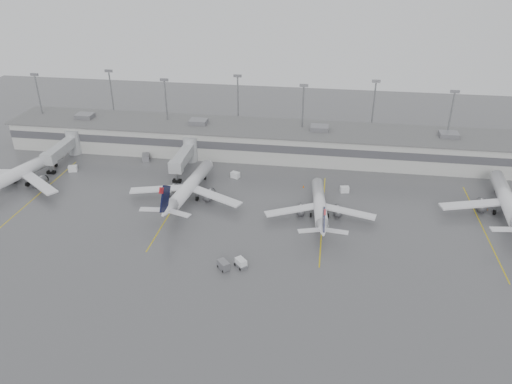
# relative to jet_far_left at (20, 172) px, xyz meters

# --- Properties ---
(ground) EXTENTS (260.00, 260.00, 0.00)m
(ground) POSITION_rel_jet_far_left_xyz_m (59.59, -29.08, -3.36)
(ground) COLOR #555558
(ground) RESTS_ON ground
(terminal) EXTENTS (152.00, 17.00, 9.45)m
(terminal) POSITION_rel_jet_far_left_xyz_m (59.58, 28.90, 0.81)
(terminal) COLOR #B4B4AE
(terminal) RESTS_ON ground
(light_masts) EXTENTS (142.40, 8.00, 20.60)m
(light_masts) POSITION_rel_jet_far_left_xyz_m (59.59, 34.67, 8.67)
(light_masts) COLOR gray
(light_masts) RESTS_ON ground
(jet_bridge_left) EXTENTS (4.00, 17.20, 7.00)m
(jet_bridge_left) POSITION_rel_jet_far_left_xyz_m (4.09, 16.64, 0.51)
(jet_bridge_left) COLOR #A5A7AA
(jet_bridge_left) RESTS_ON ground
(jet_bridge_right) EXTENTS (4.00, 17.20, 7.00)m
(jet_bridge_right) POSITION_rel_jet_far_left_xyz_m (39.09, 16.64, 0.51)
(jet_bridge_right) COLOR #A5A7AA
(jet_bridge_right) RESTS_ON ground
(stand_markings) EXTENTS (105.25, 40.00, 0.01)m
(stand_markings) POSITION_rel_jet_far_left_xyz_m (59.59, -5.08, -3.35)
(stand_markings) COLOR gold
(stand_markings) RESTS_ON ground
(jet_far_left) EXTENTS (28.58, 32.52, 10.81)m
(jet_far_left) POSITION_rel_jet_far_left_xyz_m (0.00, 0.00, 0.00)
(jet_far_left) COLOR white
(jet_far_left) RESTS_ON ground
(jet_mid_left) EXTENTS (28.33, 31.91, 10.34)m
(jet_mid_left) POSITION_rel_jet_far_left_xyz_m (44.70, -1.41, -0.15)
(jet_mid_left) COLOR white
(jet_mid_left) RESTS_ON ground
(jet_mid_right) EXTENTS (25.00, 28.13, 9.10)m
(jet_mid_right) POSITION_rel_jet_far_left_xyz_m (76.30, -5.18, -0.53)
(jet_mid_right) COLOR white
(jet_mid_right) RESTS_ON ground
(jet_far_right) EXTENTS (29.96, 33.70, 10.90)m
(jet_far_right) POSITION_rel_jet_far_left_xyz_m (118.46, 1.91, 0.03)
(jet_far_right) COLOR white
(jet_far_right) RESTS_ON ground
(baggage_tug) EXTENTS (3.04, 3.12, 1.75)m
(baggage_tug) POSITION_rel_jet_far_left_xyz_m (62.04, -27.06, -2.68)
(baggage_tug) COLOR white
(baggage_tug) RESTS_ON ground
(baggage_cart) EXTENTS (2.89, 2.97, 1.70)m
(baggage_cart) POSITION_rel_jet_far_left_xyz_m (58.84, -28.26, -2.48)
(baggage_cart) COLOR slate
(baggage_cart) RESTS_ON ground
(gse_uld_a) EXTENTS (2.58, 2.08, 1.60)m
(gse_uld_a) POSITION_rel_jet_far_left_xyz_m (9.26, 9.11, -2.56)
(gse_uld_a) COLOR white
(gse_uld_a) RESTS_ON ground
(gse_uld_b) EXTENTS (2.55, 2.16, 1.54)m
(gse_uld_b) POSITION_rel_jet_far_left_xyz_m (53.57, 11.82, -2.59)
(gse_uld_b) COLOR white
(gse_uld_b) RESTS_ON ground
(gse_uld_c) EXTENTS (2.36, 1.80, 1.50)m
(gse_uld_c) POSITION_rel_jet_far_left_xyz_m (82.08, 7.68, -2.61)
(gse_uld_c) COLOR white
(gse_uld_c) RESTS_ON ground
(gse_loader) EXTENTS (2.71, 3.42, 1.86)m
(gse_loader) POSITION_rel_jet_far_left_xyz_m (26.29, 19.09, -2.43)
(gse_loader) COLOR slate
(gse_loader) RESTS_ON ground
(cone_a) EXTENTS (0.43, 0.43, 0.68)m
(cone_a) POSITION_rel_jet_far_left_xyz_m (2.53, 11.59, -3.02)
(cone_a) COLOR #E56304
(cone_a) RESTS_ON ground
(cone_b) EXTENTS (0.51, 0.51, 0.80)m
(cone_b) POSITION_rel_jet_far_left_xyz_m (43.96, 4.32, -2.96)
(cone_b) COLOR #E56304
(cone_b) RESTS_ON ground
(cone_c) EXTENTS (0.42, 0.42, 0.66)m
(cone_c) POSITION_rel_jet_far_left_xyz_m (71.81, 8.72, -3.03)
(cone_c) COLOR #E56304
(cone_c) RESTS_ON ground
(cone_d) EXTENTS (0.43, 0.43, 0.69)m
(cone_d) POSITION_rel_jet_far_left_xyz_m (115.01, 3.47, -3.02)
(cone_d) COLOR #E56304
(cone_d) RESTS_ON ground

